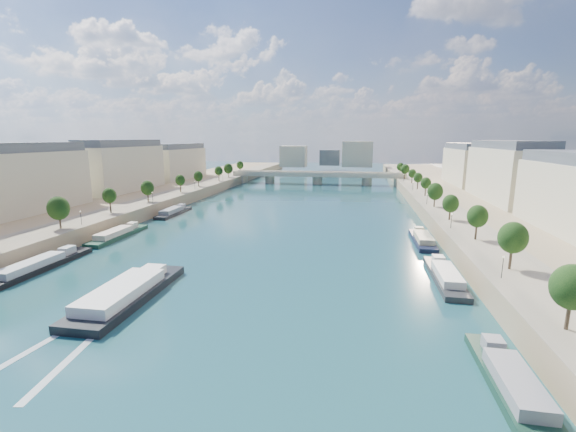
% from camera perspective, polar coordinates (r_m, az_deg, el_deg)
% --- Properties ---
extents(ground, '(700.00, 700.00, 0.00)m').
position_cam_1_polar(ground, '(132.88, -1.37, -1.54)').
color(ground, '#0B2531').
rests_on(ground, ground).
extents(quay_left, '(44.00, 520.00, 5.00)m').
position_cam_1_polar(quay_left, '(162.75, -27.05, 0.52)').
color(quay_left, '#9E8460').
rests_on(quay_left, ground).
extents(quay_right, '(44.00, 520.00, 5.00)m').
position_cam_1_polar(quay_right, '(137.50, 29.49, -1.54)').
color(quay_right, '#9E8460').
rests_on(quay_right, ground).
extents(pave_left, '(14.00, 520.00, 0.10)m').
position_cam_1_polar(pave_left, '(153.72, -22.68, 1.28)').
color(pave_left, gray).
rests_on(pave_left, quay_left).
extents(pave_right, '(14.00, 520.00, 0.10)m').
position_cam_1_polar(pave_right, '(132.77, 23.48, -0.28)').
color(pave_right, gray).
rests_on(pave_right, quay_right).
extents(trees_left, '(4.80, 268.80, 8.26)m').
position_cam_1_polar(trees_left, '(153.52, -21.80, 3.39)').
color(trees_left, '#382B1E').
rests_on(trees_left, ground).
extents(trees_right, '(4.80, 268.80, 8.26)m').
position_cam_1_polar(trees_right, '(141.07, 21.98, 2.72)').
color(trees_right, '#382B1E').
rests_on(trees_right, ground).
extents(lamps_left, '(0.36, 200.36, 4.28)m').
position_cam_1_polar(lamps_left, '(142.60, -23.40, 1.60)').
color(lamps_left, black).
rests_on(lamps_left, ground).
extents(lamps_right, '(0.36, 200.36, 4.28)m').
position_cam_1_polar(lamps_right, '(136.14, 21.27, 1.33)').
color(lamps_right, black).
rests_on(lamps_right, ground).
extents(buildings_left, '(16.00, 226.00, 23.20)m').
position_cam_1_polar(buildings_left, '(178.40, -28.48, 5.78)').
color(buildings_left, beige).
rests_on(buildings_left, ground).
extents(buildings_right, '(16.00, 226.00, 23.20)m').
position_cam_1_polar(buildings_right, '(151.24, 33.22, 4.50)').
color(buildings_right, beige).
rests_on(buildings_right, ground).
extents(skyline, '(79.00, 42.00, 22.00)m').
position_cam_1_polar(skyline, '(347.37, 6.58, 8.92)').
color(skyline, beige).
rests_on(skyline, ground).
extents(bridge, '(112.00, 12.00, 8.15)m').
position_cam_1_polar(bridge, '(254.50, 4.37, 5.87)').
color(bridge, '#C1B79E').
rests_on(bridge, ground).
extents(tour_barge, '(8.96, 30.08, 4.07)m').
position_cam_1_polar(tour_barge, '(80.05, -22.65, -10.53)').
color(tour_barge, black).
rests_on(tour_barge, ground).
extents(wake, '(10.76, 25.98, 0.04)m').
position_cam_1_polar(wake, '(68.61, -30.31, -16.09)').
color(wake, silver).
rests_on(wake, ground).
extents(moored_barges_left, '(5.00, 163.71, 3.60)m').
position_cam_1_polar(moored_barges_left, '(104.43, -34.08, -6.75)').
color(moored_barges_left, '#1C1B3D').
rests_on(moored_barges_left, ground).
extents(moored_barges_right, '(5.00, 125.15, 3.60)m').
position_cam_1_polar(moored_barges_right, '(71.90, 25.55, -13.62)').
color(moored_barges_right, black).
rests_on(moored_barges_right, ground).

